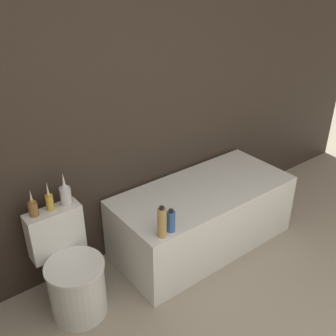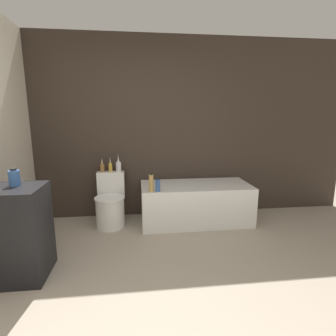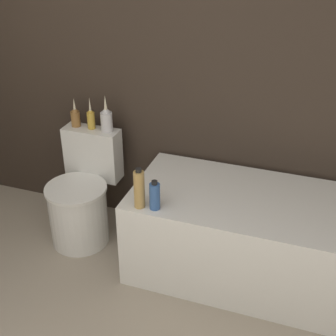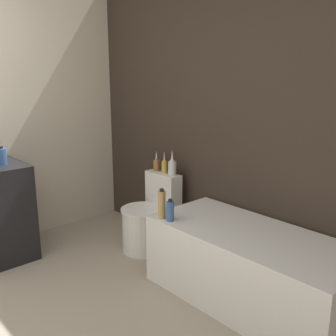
{
  "view_description": "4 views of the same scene",
  "coord_description": "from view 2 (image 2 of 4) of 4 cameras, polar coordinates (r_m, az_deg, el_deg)",
  "views": [
    {
      "loc": [
        -1.15,
        -0.03,
        2.21
      ],
      "look_at": [
        0.31,
        1.88,
        0.91
      ],
      "focal_mm": 42.0,
      "sensor_mm": 36.0,
      "label": 1
    },
    {
      "loc": [
        -0.06,
        -1.51,
        1.5
      ],
      "look_at": [
        0.33,
        1.76,
        0.83
      ],
      "focal_mm": 28.0,
      "sensor_mm": 36.0,
      "label": 2
    },
    {
      "loc": [
        0.95,
        -0.29,
        1.99
      ],
      "look_at": [
        0.24,
        1.76,
        0.77
      ],
      "focal_mm": 50.0,
      "sensor_mm": 36.0,
      "label": 3
    },
    {
      "loc": [
        2.26,
        -0.22,
        1.68
      ],
      "look_at": [
        -0.04,
        1.87,
        0.89
      ],
      "focal_mm": 42.0,
      "sensor_mm": 36.0,
      "label": 4
    }
  ],
  "objects": [
    {
      "name": "soap_bottle_glass",
      "position": [
        2.75,
        -30.47,
        -1.84
      ],
      "size": [
        0.1,
        0.1,
        0.16
      ],
      "color": "#335999",
      "rests_on": "vanity_counter"
    },
    {
      "name": "shampoo_bottle_short",
      "position": [
        3.32,
        -2.23,
        -3.76
      ],
      "size": [
        0.06,
        0.06,
        0.17
      ],
      "color": "#335999",
      "rests_on": "bathtub"
    },
    {
      "name": "toilet",
      "position": [
        3.71,
        -12.42,
        -7.87
      ],
      "size": [
        0.4,
        0.53,
        0.71
      ],
      "color": "white",
      "rests_on": "ground"
    },
    {
      "name": "vase_bronze",
      "position": [
        3.77,
        -10.73,
        0.52
      ],
      "size": [
        0.08,
        0.08,
        0.24
      ],
      "color": "silver",
      "rests_on": "toilet"
    },
    {
      "name": "shampoo_bottle_tall",
      "position": [
        3.3,
        -3.69,
        -3.3
      ],
      "size": [
        0.06,
        0.06,
        0.24
      ],
      "color": "tan",
      "rests_on": "bathtub"
    },
    {
      "name": "vase_gold",
      "position": [
        3.8,
        -14.13,
        0.2
      ],
      "size": [
        0.06,
        0.06,
        0.19
      ],
      "color": "olive",
      "rests_on": "toilet"
    },
    {
      "name": "wall_back_tiled",
      "position": [
        3.88,
        -5.9,
        8.45
      ],
      "size": [
        6.4,
        0.06,
        2.6
      ],
      "color": "#332821",
      "rests_on": "ground_plane"
    },
    {
      "name": "vanity_counter",
      "position": [
        2.86,
        -30.65,
        -12.1
      ],
      "size": [
        0.58,
        0.49,
        0.87
      ],
      "color": "black",
      "rests_on": "ground"
    },
    {
      "name": "bathtub",
      "position": [
        3.77,
        5.98,
        -7.53
      ],
      "size": [
        1.52,
        0.7,
        0.55
      ],
      "color": "white",
      "rests_on": "ground"
    },
    {
      "name": "vase_silver",
      "position": [
        3.79,
        -12.43,
        0.32
      ],
      "size": [
        0.05,
        0.05,
        0.21
      ],
      "color": "gold",
      "rests_on": "toilet"
    }
  ]
}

